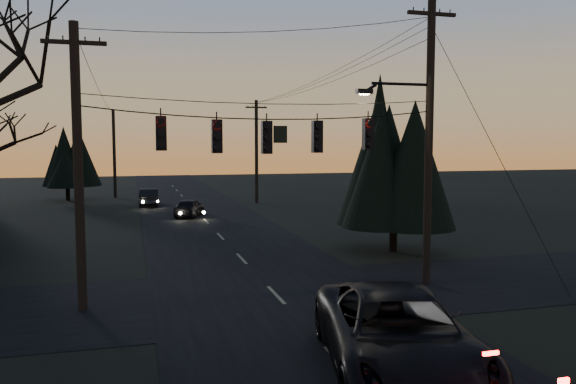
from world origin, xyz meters
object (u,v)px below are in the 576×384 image
object	(u,v)px
utility_pole_far_l	(115,197)
evergreen_right	(394,162)
utility_pole_left	(83,310)
suv_near	(397,335)
sedan_oncoming_b	(149,197)
utility_pole_far_r	(257,203)
utility_pole_right	(426,284)
sedan_oncoming_a	(189,208)

from	to	relation	value
utility_pole_far_l	evergreen_right	bearing A→B (deg)	-66.51
utility_pole_far_l	utility_pole_left	bearing A→B (deg)	-90.00
suv_near	sedan_oncoming_b	distance (m)	35.36
utility_pole_far_r	evergreen_right	world-z (taller)	evergreen_right
suv_near	utility_pole_far_r	bearing A→B (deg)	94.83
utility_pole_far_r	utility_pole_left	bearing A→B (deg)	-112.33
utility_pole_far_l	suv_near	bearing A→B (deg)	-80.83
utility_pole_far_l	evergreen_right	size ratio (longest dim) A/B	1.12
utility_pole_right	sedan_oncoming_a	world-z (taller)	utility_pole_right
sedan_oncoming_a	sedan_oncoming_b	size ratio (longest dim) A/B	0.90
utility_pole_left	utility_pole_far_l	bearing A→B (deg)	90.00
sedan_oncoming_a	utility_pole_right	bearing A→B (deg)	126.50
utility_pole_far_l	sedan_oncoming_a	distance (m)	16.31
evergreen_right	sedan_oncoming_a	xyz separation A→B (m)	(-7.90, 14.70, -3.53)
utility_pole_right	suv_near	bearing A→B (deg)	-123.61
suv_near	utility_pole_left	bearing A→B (deg)	147.49
utility_pole_left	suv_near	world-z (taller)	utility_pole_left
utility_pole_right	evergreen_right	xyz separation A→B (m)	(1.60, 5.86, 4.15)
utility_pole_left	suv_near	xyz separation A→B (m)	(6.93, -6.88, 0.90)
utility_pole_right	sedan_oncoming_a	size ratio (longest dim) A/B	2.72
evergreen_right	sedan_oncoming_b	xyz separation A→B (m)	(-10.30, 22.38, -3.48)
utility_pole_left	sedan_oncoming_a	xyz separation A→B (m)	(5.20, 20.56, 0.63)
utility_pole_far_l	sedan_oncoming_b	distance (m)	8.28
utility_pole_far_r	suv_near	xyz separation A→B (m)	(-4.57, -34.88, 0.90)
utility_pole_right	utility_pole_left	size ratio (longest dim) A/B	1.18
utility_pole_far_l	suv_near	distance (m)	43.45
utility_pole_left	suv_near	size ratio (longest dim) A/B	1.32
suv_near	sedan_oncoming_b	xyz separation A→B (m)	(-4.13, 35.12, -0.23)
evergreen_right	utility_pole_far_l	bearing A→B (deg)	113.49
utility_pole_far_r	sedan_oncoming_a	world-z (taller)	utility_pole_far_r
utility_pole_left	sedan_oncoming_a	distance (m)	21.21
utility_pole_left	sedan_oncoming_b	distance (m)	28.39
utility_pole_right	utility_pole_far_l	world-z (taller)	utility_pole_right
utility_pole_far_r	suv_near	size ratio (longest dim) A/B	1.32
utility_pole_far_r	suv_near	bearing A→B (deg)	-97.47
evergreen_right	sedan_oncoming_b	distance (m)	24.88
evergreen_right	suv_near	xyz separation A→B (m)	(-6.17, -12.74, -3.26)
evergreen_right	suv_near	world-z (taller)	evergreen_right
suv_near	sedan_oncoming_a	world-z (taller)	suv_near
utility_pole_far_r	suv_near	distance (m)	35.19
utility_pole_right	sedan_oncoming_b	bearing A→B (deg)	107.12
utility_pole_left	sedan_oncoming_a	world-z (taller)	utility_pole_left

